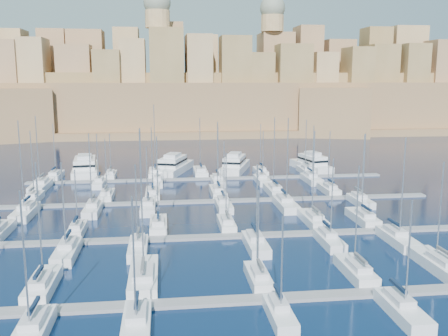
{
  "coord_description": "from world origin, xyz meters",
  "views": [
    {
      "loc": [
        -10.59,
        -83.65,
        23.7
      ],
      "look_at": [
        0.35,
        6.0,
        7.44
      ],
      "focal_mm": 40.0,
      "sensor_mm": 36.0,
      "label": 1
    }
  ],
  "objects": [
    {
      "name": "sailboat_10",
      "position": [
        12.98,
        -39.19,
        0.73
      ],
      "size": [
        2.58,
        8.6,
        12.5
      ],
      "color": "white",
      "rests_on": "ground"
    },
    {
      "name": "motor_yacht_d",
      "position": [
        27.68,
        41.02,
        1.73
      ],
      "size": [
        7.82,
        16.27,
        5.25
      ],
      "color": "white",
      "rests_on": "ground"
    },
    {
      "name": "ground",
      "position": [
        0.0,
        0.0,
        0.0
      ],
      "size": [
        600.0,
        600.0,
        0.0
      ],
      "primitive_type": "plane",
      "color": "#060F32",
      "rests_on": "ground"
    },
    {
      "name": "sailboat_40",
      "position": [
        13.4,
        37.16,
        0.73
      ],
      "size": [
        2.56,
        8.53,
        12.82
      ],
      "color": "white",
      "rests_on": "ground"
    },
    {
      "name": "sailboat_45",
      "position": [
        1.45,
        26.63,
        0.74
      ],
      "size": [
        2.69,
        8.96,
        13.51
      ],
      "color": "white",
      "rests_on": "ground"
    },
    {
      "name": "pontoon_near",
      "position": [
        0.0,
        -34.0,
        0.2
      ],
      "size": [
        84.0,
        2.0,
        0.4
      ],
      "primitive_type": "cube",
      "color": "slate",
      "rests_on": "ground"
    },
    {
      "name": "sailboat_42",
      "position": [
        -37.24,
        25.76,
        0.78
      ],
      "size": [
        3.22,
        10.73,
        16.26
      ],
      "color": "white",
      "rests_on": "ground"
    },
    {
      "name": "sailboat_19",
      "position": [
        -23.85,
        -17.46,
        0.74
      ],
      "size": [
        2.74,
        9.14,
        13.34
      ],
      "color": "white",
      "rests_on": "ground"
    },
    {
      "name": "motor_yacht_a",
      "position": [
        -30.31,
        42.97,
        1.73
      ],
      "size": [
        8.09,
        20.25,
        5.25
      ],
      "color": "white",
      "rests_on": "ground"
    },
    {
      "name": "sailboat_34",
      "position": [
        11.62,
        4.03,
        0.78
      ],
      "size": [
        3.05,
        10.18,
        17.04
      ],
      "color": "white",
      "rests_on": "ground"
    },
    {
      "name": "sailboat_15",
      "position": [
        -0.86,
        -7.14,
        0.72
      ],
      "size": [
        2.38,
        7.92,
        12.45
      ],
      "color": "white",
      "rests_on": "ground"
    },
    {
      "name": "sailboat_13",
      "position": [
        -24.14,
        -7.37,
        0.7
      ],
      "size": [
        2.24,
        7.46,
        10.32
      ],
      "color": "white",
      "rests_on": "ground"
    },
    {
      "name": "sailboat_17",
      "position": [
        22.26,
        -6.45,
        0.75
      ],
      "size": [
        2.8,
        9.32,
        15.08
      ],
      "color": "white",
      "rests_on": "ground"
    },
    {
      "name": "sailboat_12",
      "position": [
        -35.77,
        -6.8,
        0.74
      ],
      "size": [
        2.58,
        8.61,
        13.74
      ],
      "color": "white",
      "rests_on": "ground"
    },
    {
      "name": "sailboat_9",
      "position": [
        0.5,
        -38.52,
        0.7
      ],
      "size": [
        2.17,
        7.24,
        11.14
      ],
      "color": "white",
      "rests_on": "ground"
    },
    {
      "name": "sailboat_14",
      "position": [
        -11.69,
        -6.67,
        0.75
      ],
      "size": [
        2.66,
        8.88,
        15.12
      ],
      "color": "white",
      "rests_on": "ground"
    },
    {
      "name": "sailboat_5",
      "position": [
        23.36,
        -27.98,
        0.76
      ],
      "size": [
        3.08,
        10.28,
        13.97
      ],
      "color": "white",
      "rests_on": "ground"
    },
    {
      "name": "sailboat_20",
      "position": [
        -14.4,
        -17.14,
        0.73
      ],
      "size": [
        2.55,
        8.5,
        12.78
      ],
      "color": "white",
      "rests_on": "ground"
    },
    {
      "name": "sailboat_2",
      "position": [
        -13.26,
        -27.64,
        0.8
      ],
      "size": [
        3.29,
        10.98,
        18.47
      ],
      "color": "white",
      "rests_on": "ground"
    },
    {
      "name": "sailboat_38",
      "position": [
        -12.79,
        38.08,
        0.79
      ],
      "size": [
        3.12,
        10.41,
        17.75
      ],
      "color": "white",
      "rests_on": "ground"
    },
    {
      "name": "sailboat_30",
      "position": [
        -34.78,
        4.08,
        0.78
      ],
      "size": [
        3.02,
        10.07,
        17.05
      ],
      "color": "white",
      "rests_on": "ground"
    },
    {
      "name": "sailboat_32",
      "position": [
        -13.66,
        4.72,
        0.72
      ],
      "size": [
        2.63,
        8.78,
        12.09
      ],
      "color": "white",
      "rests_on": "ground"
    },
    {
      "name": "sailboat_16",
      "position": [
        13.69,
        -6.4,
        0.76
      ],
      "size": [
        2.83,
        9.43,
        15.63
      ],
      "color": "white",
      "rests_on": "ground"
    },
    {
      "name": "sailboat_44",
      "position": [
        -12.14,
        27.28,
        0.71
      ],
      "size": [
        2.29,
        7.63,
        11.16
      ],
      "color": "white",
      "rests_on": "ground"
    },
    {
      "name": "fortified_city",
      "position": [
        -0.19,
        155.26,
        14.74
      ],
      "size": [
        460.0,
        108.95,
        59.52
      ],
      "color": "brown",
      "rests_on": "ground"
    },
    {
      "name": "sailboat_37",
      "position": [
        -23.43,
        36.84,
        0.71
      ],
      "size": [
        2.37,
        7.88,
        11.03
      ],
      "color": "white",
      "rests_on": "ground"
    },
    {
      "name": "sailboat_23",
      "position": [
        22.93,
        -17.62,
        0.76
      ],
      "size": [
        2.84,
        9.47,
        15.89
      ],
      "color": "white",
      "rests_on": "ground"
    },
    {
      "name": "sailboat_41",
      "position": [
        25.07,
        37.35,
        0.74
      ],
      "size": [
        2.68,
        8.92,
        13.79
      ],
      "color": "white",
      "rests_on": "ground"
    },
    {
      "name": "sailboat_47",
      "position": [
        23.25,
        26.21,
        0.75
      ],
      "size": [
        2.94,
        9.81,
        13.51
      ],
      "color": "white",
      "rests_on": "ground"
    },
    {
      "name": "sailboat_31",
      "position": [
        -23.42,
        4.64,
        0.75
      ],
      "size": [
        2.69,
        8.95,
        14.69
      ],
      "color": "white",
      "rests_on": "ground"
    },
    {
      "name": "sailboat_35",
      "position": [
        26.4,
        4.86,
        0.74
      ],
      "size": [
        2.55,
        8.51,
        13.89
      ],
      "color": "white",
      "rests_on": "ground"
    },
    {
      "name": "sailboat_46",
      "position": [
        11.68,
        26.61,
        0.73
      ],
      "size": [
        2.7,
        9.01,
        12.41
      ],
      "color": "white",
      "rests_on": "ground"
    },
    {
      "name": "sailboat_22",
      "position": [
        12.84,
        -17.03,
        0.73
      ],
      "size": [
        2.48,
        8.28,
        13.02
      ],
      "color": "white",
      "rests_on": "ground"
    },
    {
      "name": "sailboat_7",
      "position": [
        -22.99,
        -39.43,
        0.75
      ],
      "size": [
        2.72,
        9.08,
        14.5
      ],
      "color": "white",
      "rests_on": "ground"
    },
    {
      "name": "sailboat_27",
      "position": [
        0.27,
        15.63,
        0.76
      ],
      "size": [
        2.85,
        9.49,
        15.38
      ],
      "color": "white",
      "rests_on": "ground"
    },
    {
      "name": "motor_yacht_c",
      "position": [
        7.53,
        41.72,
        1.73
      ],
      "size": [
        10.29,
        17.81,
        5.25
      ],
      "color": "white",
      "rests_on": "ground"
    },
    {
      "name": "sailboat_26",
      "position": [
        -12.99,
        15.6,
        0.75
      ],
      "size": [
        2.83,
        9.44,
        14.46
      ],
      "color": "white",
      "rests_on": "ground"
    },
    {
      "name": "sailboat_3",
      "position": [
        0.12,
        -29.25,
        0.71
      ],
      "size": [
        2.31,
        7.7,
        11.35
      ],
      "color": "white",
      "rests_on": "ground"
    },
    {
      "name": "pontoon_mid_far",
      "position": [
        0.0,
        10.0,
        0.2
      ],
      "size": [
        84.0,
        2.0,
        0.4
      ],
      "primitive_type": "cube",
      "color": "slate",
      "rests_on": "ground"
    },
    {
      "name": "sailboat_28",
      "position": [
        12.06,
        15.72,
        0.77
      ],
      "size": [
        2.9,
        9.67,
        16.17
      ],
      "color": "white",
      "rests_on": "ground"
    },
    {
      "name": "sailboat_43",
      "position": [
        -25.08,
        27.3,
        0.72
      ],
      "size": [
        2.28,
        7.6,
        12.13
      ],
      "color": "white",
      "rests_on": "ground"
    },
    {
      "name": "sailboat_36",
      "position": [
        -36.52,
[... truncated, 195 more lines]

